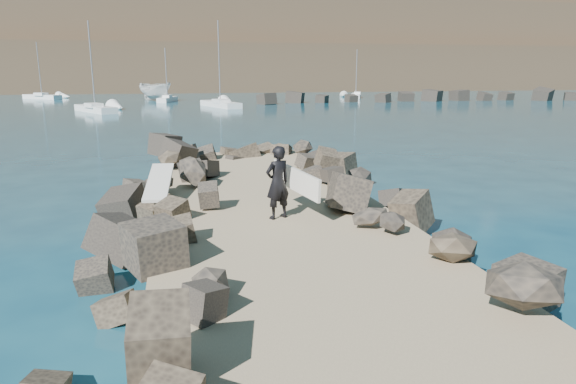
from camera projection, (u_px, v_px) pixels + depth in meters
name	position (u px, v px, depth m)	size (l,w,h in m)	color
ground	(280.00, 241.00, 12.82)	(800.00, 800.00, 0.00)	#0F384C
jetty	(298.00, 258.00, 10.84)	(6.00, 26.00, 0.60)	#8C7759
riprap_left	(157.00, 251.00, 10.69)	(2.60, 22.00, 1.00)	black
riprap_right	(415.00, 233.00, 11.86)	(2.60, 22.00, 1.00)	black
breakwater_secondary	(449.00, 97.00, 72.10)	(52.00, 4.00, 1.20)	black
headland	(214.00, 33.00, 163.52)	(360.00, 140.00, 32.00)	#2D4919
surfboard_resting	(159.00, 186.00, 14.25)	(0.62, 2.49, 0.08)	silver
boat_imported	(156.00, 91.00, 74.44)	(2.58, 6.86, 2.65)	silver
surfer_with_board	(280.00, 182.00, 12.50)	(1.20, 2.16, 1.80)	black
sailboat_a	(95.00, 109.00, 53.23)	(5.19, 7.60, 9.25)	white
sailboat_b	(167.00, 99.00, 71.01)	(2.83, 6.18, 7.40)	white
sailboat_c	(220.00, 104.00, 60.77)	(4.40, 8.56, 10.00)	white
sailboat_d	(356.00, 96.00, 82.40)	(3.56, 6.36, 7.67)	white
sailboat_f	(330.00, 90.00, 107.56)	(1.55, 5.72, 6.97)	white
sailboat_e	(42.00, 97.00, 78.52)	(6.48, 5.70, 8.56)	white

